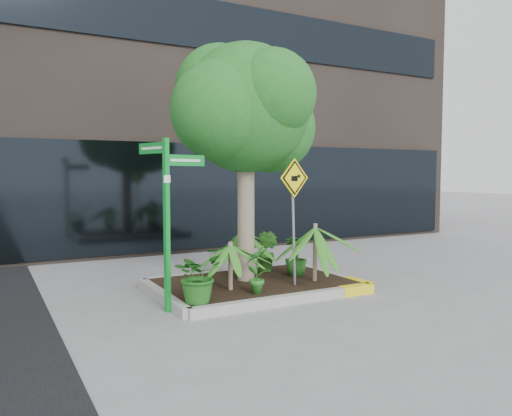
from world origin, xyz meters
TOP-DOWN VIEW (x-y plane):
  - ground at (0.00, 0.00)m, footprint 80.00×80.00m
  - planter at (0.23, 0.27)m, footprint 3.35×2.36m
  - tree at (0.13, 0.47)m, footprint 2.78×2.47m
  - palm_front at (1.12, -0.17)m, footprint 1.09×1.09m
  - palm_left at (-0.42, -0.08)m, footprint 0.84×0.84m
  - palm_back at (0.40, 1.12)m, footprint 0.92×0.92m
  - shrub_a at (-1.15, -0.55)m, footprint 0.95×0.95m
  - shrub_b at (1.09, 0.35)m, footprint 0.55×0.55m
  - shrub_c at (-0.17, -0.48)m, footprint 0.53×0.53m
  - shrub_d at (0.79, 0.87)m, footprint 0.55×0.55m
  - street_sign_post at (-1.48, -0.24)m, footprint 0.85×0.71m
  - cattle_sign at (0.64, -0.25)m, footprint 0.62×0.17m

SIDE VIEW (x-z plane):
  - ground at x=0.00m, z-range 0.00..0.00m
  - planter at x=0.23m, z-range 0.03..0.18m
  - shrub_b at x=1.09m, z-range 0.15..0.85m
  - shrub_c at x=-0.17m, z-range 0.15..0.90m
  - shrub_d at x=0.79m, z-range 0.15..0.92m
  - shrub_a at x=-1.15m, z-range 0.15..0.94m
  - palm_left at x=-0.42m, z-range 0.38..1.32m
  - palm_back at x=0.40m, z-range 0.40..1.42m
  - palm_front at x=1.12m, z-range 0.45..1.67m
  - street_sign_post at x=-1.48m, z-range 0.29..2.75m
  - cattle_sign at x=0.64m, z-range 0.51..2.57m
  - tree at x=0.13m, z-range 0.96..5.13m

